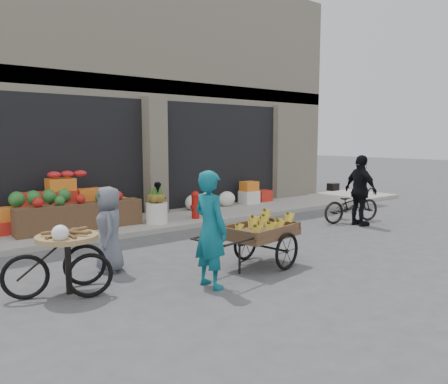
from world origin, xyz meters
TOP-DOWN VIEW (x-y plane):
  - ground at (0.00, 0.00)m, footprint 80.00×80.00m
  - sidewalk at (0.00, 4.10)m, footprint 18.00×2.20m
  - building at (0.00, 8.03)m, footprint 14.00×6.45m
  - fruit_display at (-2.48, 4.38)m, footprint 3.10×1.12m
  - pineapple_bin at (-0.75, 3.60)m, footprint 0.52×0.52m
  - fire_hydrant at (0.35, 3.55)m, footprint 0.22×0.22m
  - orange_bucket at (0.85, 3.50)m, footprint 0.32×0.32m
  - right_bay_goods at (2.61, 4.70)m, footprint 3.35×0.60m
  - seated_person at (-0.35, 4.20)m, footprint 0.51×0.43m
  - banana_cart at (-0.99, -0.33)m, footprint 2.22×1.19m
  - vendor_woman at (-2.22, -0.64)m, footprint 0.45×0.65m
  - tricycle_cart at (-3.96, 0.34)m, footprint 1.46×1.01m
  - vendor_grey at (-3.06, 0.99)m, footprint 0.65×0.79m
  - bicycle at (3.59, 1.16)m, footprint 1.80×0.96m
  - cyclist at (3.39, 0.76)m, footprint 0.65×1.10m

SIDE VIEW (x-z plane):
  - ground at x=0.00m, z-range 0.00..0.00m
  - sidewalk at x=0.00m, z-range 0.00..0.12m
  - orange_bucket at x=0.85m, z-range 0.12..0.42m
  - pineapple_bin at x=-0.75m, z-range 0.12..0.62m
  - right_bay_goods at x=2.61m, z-range 0.06..0.76m
  - bicycle at x=3.59m, z-range 0.00..0.90m
  - fire_hydrant at x=0.35m, z-range 0.15..0.86m
  - tricycle_cart at x=-3.96m, z-range 0.09..1.04m
  - seated_person at x=-0.35m, z-range 0.12..1.05m
  - banana_cart at x=-0.99m, z-range 0.20..1.08m
  - fruit_display at x=-2.48m, z-range 0.05..1.29m
  - vendor_grey at x=-3.06m, z-range 0.00..1.39m
  - vendor_woman at x=-2.22m, z-range 0.00..1.71m
  - cyclist at x=3.39m, z-range 0.00..1.76m
  - building at x=0.00m, z-range -0.13..6.87m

